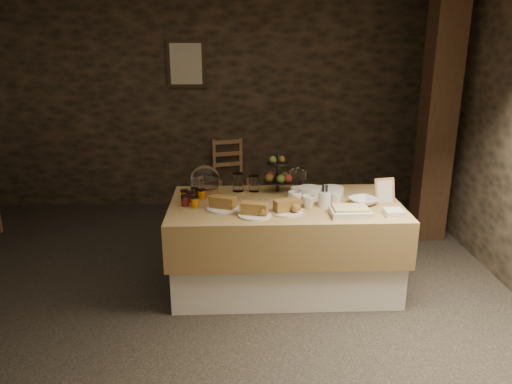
{
  "coord_description": "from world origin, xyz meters",
  "views": [
    {
      "loc": [
        0.44,
        -3.62,
        2.08
      ],
      "look_at": [
        0.59,
        0.2,
        0.87
      ],
      "focal_mm": 35.0,
      "sensor_mm": 36.0,
      "label": 1
    }
  ],
  "objects_px": {
    "timber_column": "(438,116)",
    "fruit_stand": "(278,176)",
    "buffet_table": "(285,238)",
    "chair": "(231,178)"
  },
  "relations": [
    {
      "from": "timber_column",
      "to": "fruit_stand",
      "type": "relative_size",
      "value": 7.18
    },
    {
      "from": "buffet_table",
      "to": "fruit_stand",
      "type": "bearing_deg",
      "value": 96.03
    },
    {
      "from": "buffet_table",
      "to": "chair",
      "type": "distance_m",
      "value": 2.12
    },
    {
      "from": "buffet_table",
      "to": "timber_column",
      "type": "distance_m",
      "value": 2.13
    },
    {
      "from": "chair",
      "to": "fruit_stand",
      "type": "xyz_separation_m",
      "value": [
        0.44,
        -1.75,
        0.52
      ]
    },
    {
      "from": "chair",
      "to": "fruit_stand",
      "type": "relative_size",
      "value": 1.83
    },
    {
      "from": "chair",
      "to": "buffet_table",
      "type": "bearing_deg",
      "value": -92.09
    },
    {
      "from": "chair",
      "to": "timber_column",
      "type": "distance_m",
      "value": 2.51
    },
    {
      "from": "chair",
      "to": "fruit_stand",
      "type": "height_order",
      "value": "fruit_stand"
    },
    {
      "from": "buffet_table",
      "to": "fruit_stand",
      "type": "relative_size",
      "value": 5.25
    }
  ]
}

